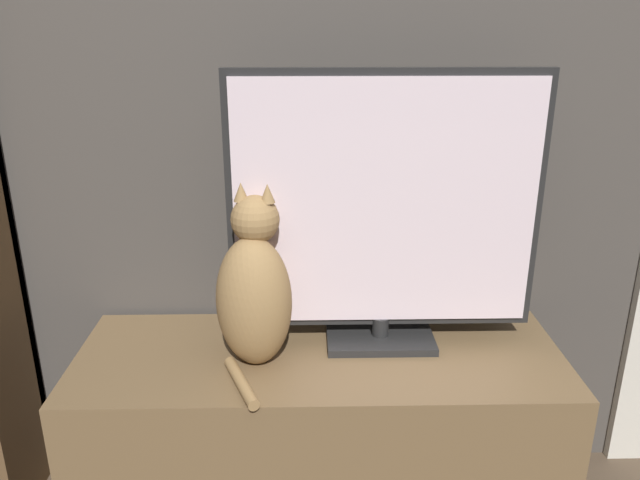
# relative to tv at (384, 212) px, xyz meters

# --- Properties ---
(wall_back) EXTENTS (4.80, 0.05, 2.60)m
(wall_back) POSITION_rel_tv_xyz_m (-0.16, 0.21, 0.41)
(wall_back) COLOR #47423D
(wall_back) RESTS_ON ground_plane
(tv_stand) EXTENTS (1.26, 0.46, 0.53)m
(tv_stand) POSITION_rel_tv_xyz_m (-0.16, -0.06, -0.63)
(tv_stand) COLOR brown
(tv_stand) RESTS_ON ground_plane
(tv) EXTENTS (0.78, 0.17, 0.71)m
(tv) POSITION_rel_tv_xyz_m (0.00, 0.00, 0.00)
(tv) COLOR black
(tv) RESTS_ON tv_stand
(cat) EXTENTS (0.22, 0.32, 0.46)m
(cat) POSITION_rel_tv_xyz_m (-0.32, -0.09, -0.17)
(cat) COLOR #997547
(cat) RESTS_ON tv_stand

